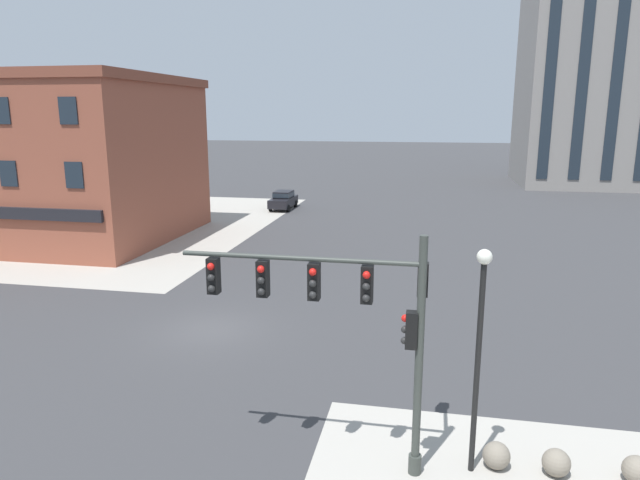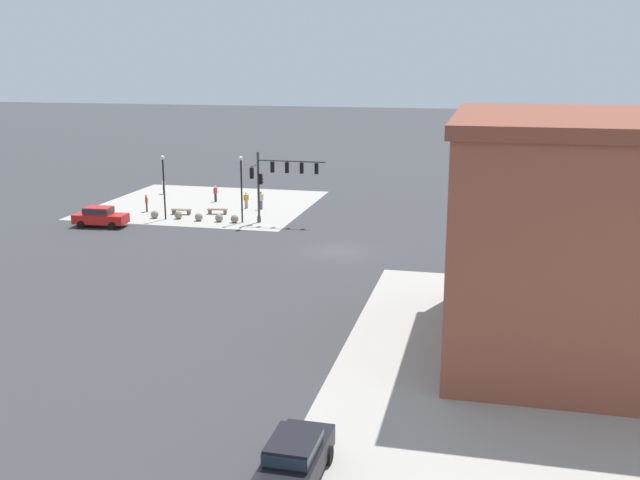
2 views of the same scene
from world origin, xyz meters
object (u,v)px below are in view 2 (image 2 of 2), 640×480
object	(u,v)px
bollard_sphere_curb_b	(219,218)
bollard_sphere_curb_c	(199,217)
bollard_sphere_curb_d	(178,215)
bench_mid_block	(181,211)
pedestrian_at_curb	(164,185)
bollard_sphere_curb_a	(235,219)
bollard_sphere_curb_e	(155,214)
pedestrian_by_lamp	(146,202)
street_lamp_corner_near	(241,182)
pedestrian_walking_east	(261,199)
car_main_northbound_far	(294,457)
bench_near_signal	(217,211)
traffic_signal_main	(275,177)
car_main_northbound_near	(100,216)
pedestrian_near_bench	(246,199)
street_lamp_mid_sidewalk	(164,180)
pedestrian_with_bag	(215,192)

from	to	relation	value
bollard_sphere_curb_b	bollard_sphere_curb_c	bearing A→B (deg)	1.97
bollard_sphere_curb_d	bench_mid_block	world-z (taller)	bollard_sphere_curb_d
bollard_sphere_curb_b	pedestrian_at_curb	world-z (taller)	pedestrian_at_curb
bollard_sphere_curb_a	bollard_sphere_curb_e	distance (m)	7.48
bench_mid_block	pedestrian_by_lamp	size ratio (longest dim) A/B	1.16
bollard_sphere_curb_c	pedestrian_at_curb	size ratio (longest dim) A/B	0.43
bollard_sphere_curb_a	street_lamp_corner_near	bearing A→B (deg)	-159.50
bollard_sphere_curb_b	pedestrian_walking_east	world-z (taller)	pedestrian_walking_east
pedestrian_by_lamp	car_main_northbound_far	bearing A→B (deg)	121.83
bench_near_signal	bench_mid_block	distance (m)	3.25
bollard_sphere_curb_e	bench_mid_block	world-z (taller)	bollard_sphere_curb_e
bollard_sphere_curb_b	pedestrian_at_curb	bearing A→B (deg)	-47.61
traffic_signal_main	car_main_northbound_far	world-z (taller)	traffic_signal_main
bench_near_signal	car_main_northbound_near	bearing A→B (deg)	42.52
pedestrian_near_bench	pedestrian_at_curb	size ratio (longest dim) A/B	0.98
car_main_northbound_far	bollard_sphere_curb_c	bearing A→B (deg)	-63.46
bench_near_signal	street_lamp_mid_sidewalk	distance (m)	5.76
car_main_northbound_near	car_main_northbound_far	bearing A→B (deg)	127.73
bollard_sphere_curb_d	pedestrian_at_curb	bearing A→B (deg)	-59.67
bollard_sphere_curb_c	bollard_sphere_curb_d	distance (m)	2.09
bollard_sphere_curb_b	pedestrian_walking_east	bearing A→B (deg)	-107.66
bollard_sphere_curb_a	street_lamp_mid_sidewalk	bearing A→B (deg)	0.98
pedestrian_walking_east	street_lamp_mid_sidewalk	xyz separation A→B (m)	(6.81, 6.08, 2.53)
pedestrian_walking_east	car_main_northbound_far	world-z (taller)	pedestrian_walking_east
pedestrian_at_curb	street_lamp_corner_near	bearing A→B (deg)	138.05
traffic_signal_main	pedestrian_walking_east	distance (m)	6.99
pedestrian_by_lamp	street_lamp_mid_sidewalk	distance (m)	4.85
pedestrian_with_bag	bollard_sphere_curb_a	bearing A→B (deg)	120.32
pedestrian_near_bench	pedestrian_with_bag	size ratio (longest dim) A/B	0.94
street_lamp_corner_near	pedestrian_with_bag	bearing A→B (deg)	-55.94
bollard_sphere_curb_c	bench_near_signal	xyz separation A→B (m)	(-0.55, -3.09, -0.02)
car_main_northbound_near	pedestrian_at_curb	bearing A→B (deg)	-85.00
car_main_northbound_near	traffic_signal_main	bearing A→B (deg)	-162.19
bollard_sphere_curb_a	bollard_sphere_curb_d	distance (m)	5.33
pedestrian_by_lamp	pedestrian_with_bag	bearing A→B (deg)	-126.57
bollard_sphere_curb_e	bench_near_signal	size ratio (longest dim) A/B	0.37
bollard_sphere_curb_b	street_lamp_mid_sidewalk	distance (m)	5.85
pedestrian_by_lamp	bollard_sphere_curb_a	bearing A→B (deg)	164.68
bollard_sphere_curb_d	pedestrian_at_curb	xyz separation A→B (m)	(6.45, -11.02, 0.55)
bench_near_signal	car_main_northbound_near	distance (m)	10.47
pedestrian_near_bench	bollard_sphere_curb_e	bearing A→B (deg)	42.51
pedestrian_with_bag	car_main_northbound_far	size ratio (longest dim) A/B	0.37
bollard_sphere_curb_e	street_lamp_corner_near	size ratio (longest dim) A/B	0.12
street_lamp_corner_near	pedestrian_walking_east	bearing A→B (deg)	-88.56
bench_mid_block	pedestrian_at_curb	world-z (taller)	pedestrian_at_curb
pedestrian_by_lamp	street_lamp_corner_near	world-z (taller)	street_lamp_corner_near
bollard_sphere_curb_e	pedestrian_at_curb	distance (m)	12.05
pedestrian_at_curb	bollard_sphere_curb_b	bearing A→B (deg)	132.39
bollard_sphere_curb_a	pedestrian_walking_east	xyz separation A→B (m)	(-0.48, -5.98, 0.62)
bench_mid_block	pedestrian_at_curb	bearing A→B (deg)	-57.19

